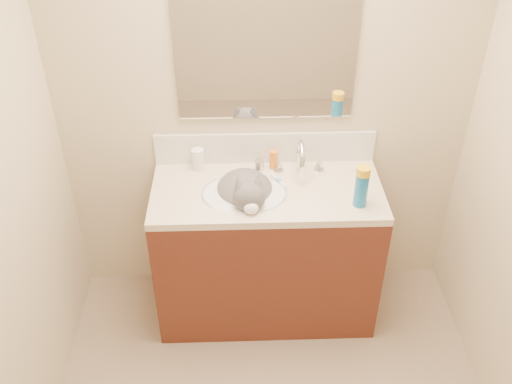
{
  "coord_description": "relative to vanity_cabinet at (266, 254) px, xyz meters",
  "views": [
    {
      "loc": [
        -0.14,
        -1.42,
        2.58
      ],
      "look_at": [
        -0.06,
        0.92,
        0.88
      ],
      "focal_mm": 40.0,
      "sensor_mm": 36.0,
      "label": 1
    }
  ],
  "objects": [
    {
      "name": "room_shell",
      "position": [
        0.0,
        -0.97,
        1.08
      ],
      "size": [
        2.24,
        2.54,
        2.52
      ],
      "color": "#C6B493",
      "rests_on": "ground"
    },
    {
      "name": "vanity_cabinet",
      "position": [
        0.0,
        0.0,
        0.0
      ],
      "size": [
        1.2,
        0.55,
        0.82
      ],
      "primitive_type": "cube",
      "color": "#4E2015",
      "rests_on": "ground"
    },
    {
      "name": "counter_slab",
      "position": [
        0.0,
        0.0,
        0.43
      ],
      "size": [
        1.2,
        0.55,
        0.04
      ],
      "primitive_type": "cube",
      "color": "beige",
      "rests_on": "vanity_cabinet"
    },
    {
      "name": "basin",
      "position": [
        -0.12,
        -0.03,
        0.38
      ],
      "size": [
        0.45,
        0.36,
        0.14
      ],
      "primitive_type": "ellipsoid",
      "color": "white",
      "rests_on": "vanity_cabinet"
    },
    {
      "name": "faucet",
      "position": [
        0.18,
        0.14,
        0.54
      ],
      "size": [
        0.28,
        0.2,
        0.21
      ],
      "color": "silver",
      "rests_on": "counter_slab"
    },
    {
      "name": "cat",
      "position": [
        -0.11,
        -0.01,
        0.43
      ],
      "size": [
        0.39,
        0.45,
        0.33
      ],
      "rotation": [
        0.0,
        0.0,
        0.13
      ],
      "color": "#514F51",
      "rests_on": "basin"
    },
    {
      "name": "backsplash",
      "position": [
        0.0,
        0.26,
        0.54
      ],
      "size": [
        1.2,
        0.02,
        0.18
      ],
      "primitive_type": "cube",
      "color": "silver",
      "rests_on": "counter_slab"
    },
    {
      "name": "mirror",
      "position": [
        0.0,
        0.26,
        1.13
      ],
      "size": [
        0.9,
        0.02,
        0.8
      ],
      "primitive_type": "cube",
      "color": "white",
      "rests_on": "room_shell"
    },
    {
      "name": "pill_bottle",
      "position": [
        -0.36,
        0.21,
        0.51
      ],
      "size": [
        0.08,
        0.08,
        0.12
      ],
      "primitive_type": "cylinder",
      "rotation": [
        0.0,
        0.0,
        -0.34
      ],
      "color": "white",
      "rests_on": "counter_slab"
    },
    {
      "name": "pill_label",
      "position": [
        -0.36,
        0.21,
        0.49
      ],
      "size": [
        0.07,
        0.07,
        0.04
      ],
      "primitive_type": "cylinder",
      "rotation": [
        0.0,
        0.0,
        -0.34
      ],
      "color": "#FEA22A",
      "rests_on": "pill_bottle"
    },
    {
      "name": "silver_jar",
      "position": [
        -0.03,
        0.19,
        0.48
      ],
      "size": [
        0.05,
        0.05,
        0.06
      ],
      "primitive_type": "cylinder",
      "rotation": [
        0.0,
        0.0,
        0.02
      ],
      "color": "#B7B7BC",
      "rests_on": "counter_slab"
    },
    {
      "name": "amber_bottle",
      "position": [
        0.04,
        0.2,
        0.5
      ],
      "size": [
        0.05,
        0.05,
        0.11
      ],
      "primitive_type": "cylinder",
      "rotation": [
        0.0,
        0.0,
        0.17
      ],
      "color": "orange",
      "rests_on": "counter_slab"
    },
    {
      "name": "toothbrush",
      "position": [
        0.06,
        0.07,
        0.45
      ],
      "size": [
        0.08,
        0.13,
        0.01
      ],
      "primitive_type": "cube",
      "rotation": [
        0.0,
        0.0,
        0.49
      ],
      "color": "white",
      "rests_on": "counter_slab"
    },
    {
      "name": "toothbrush_head",
      "position": [
        0.06,
        0.07,
        0.46
      ],
      "size": [
        0.03,
        0.03,
        0.02
      ],
      "primitive_type": "cube",
      "rotation": [
        0.0,
        0.0,
        0.49
      ],
      "color": "#6D94E9",
      "rests_on": "counter_slab"
    },
    {
      "name": "spray_can",
      "position": [
        0.45,
        -0.15,
        0.54
      ],
      "size": [
        0.08,
        0.08,
        0.18
      ],
      "primitive_type": "cylinder",
      "rotation": [
        0.0,
        0.0,
        0.14
      ],
      "color": "#1869AB",
      "rests_on": "counter_slab"
    },
    {
      "name": "spray_cap",
      "position": [
        0.45,
        -0.15,
        0.65
      ],
      "size": [
        0.08,
        0.08,
        0.04
      ],
      "primitive_type": "cylinder",
      "rotation": [
        0.0,
        0.0,
        0.14
      ],
      "color": "yellow",
      "rests_on": "spray_can"
    }
  ]
}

